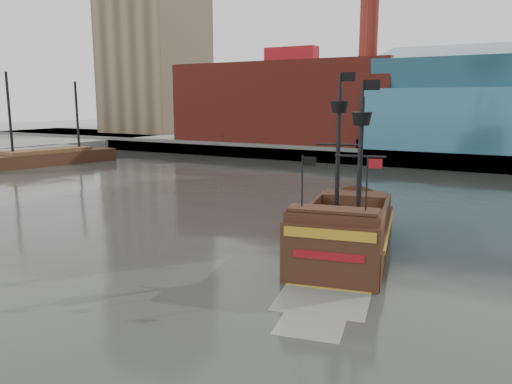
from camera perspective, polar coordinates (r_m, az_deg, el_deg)
The scene contains 6 objects.
ground at distance 26.43m, azimuth -21.31°, elevation -12.77°, with size 400.00×400.00×0.00m, color #252722.
promenade_far at distance 109.21m, azimuth 19.08°, elevation 5.01°, with size 220.00×60.00×2.00m, color slate.
seawall at distance 80.44m, azimuth 15.28°, elevation 3.72°, with size 220.00×1.00×2.60m, color #4C4C49.
skyline at distance 101.71m, azimuth 22.12°, elevation 17.80°, with size 149.00×45.00×62.00m.
pirate_ship at distance 33.69m, azimuth 10.09°, elevation -5.14°, with size 8.45×17.83×12.84m.
docked_vessel at distance 87.00m, azimuth -22.64°, elevation 3.53°, with size 9.02×22.69×15.06m.
Camera 1 is at (19.20, -15.13, 10.05)m, focal length 35.00 mm.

